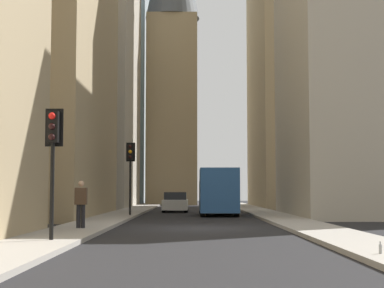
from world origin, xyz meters
The scene contains 13 objects.
ground_plane centered at (0.00, 0.00, 0.00)m, with size 135.00×135.00×0.00m, color black.
sidewalk_right centered at (0.00, 4.50, 0.07)m, with size 90.00×2.20×0.14m, color gray.
sidewalk_left centered at (0.00, -4.50, 0.07)m, with size 90.00×2.20×0.14m, color gray.
building_left_far centered at (30.62, -10.60, 16.43)m, with size 15.85×10.50×32.84m.
building_left_midfar centered at (11.12, -10.60, 9.49)m, with size 12.33×10.00×18.97m.
building_right_far centered at (30.88, 10.59, 12.84)m, with size 14.70×10.50×25.66m.
church_spire centered at (41.26, 2.35, 18.15)m, with size 5.98×5.98×34.67m.
delivery_truck centered at (12.85, -1.40, 1.46)m, with size 6.46×2.25×2.84m.
sedan_white centered at (19.02, 1.40, 0.66)m, with size 4.30×1.78×1.42m.
traffic_light_foreground centered at (-7.62, 4.20, 2.90)m, with size 0.43×0.52×3.76m.
traffic_light_midblock centered at (10.21, 3.78, 3.21)m, with size 0.43×0.52×4.18m.
pedestrian centered at (-2.20, 4.36, 1.10)m, with size 0.26×0.44×1.76m.
discarded_bottle centered at (-11.44, -3.94, 0.25)m, with size 0.07×0.07×0.27m.
Camera 1 is at (-24.99, 0.23, 1.53)m, focal length 57.02 mm.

